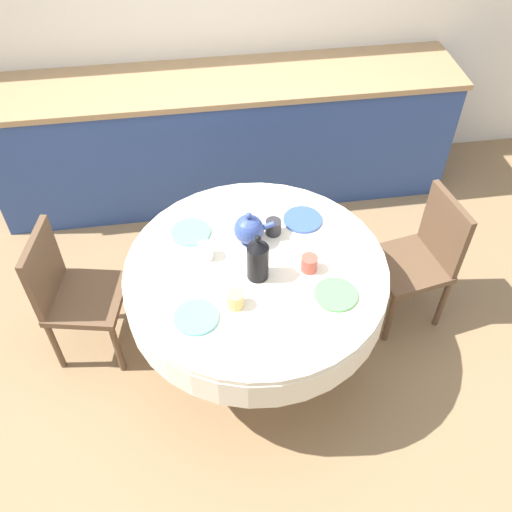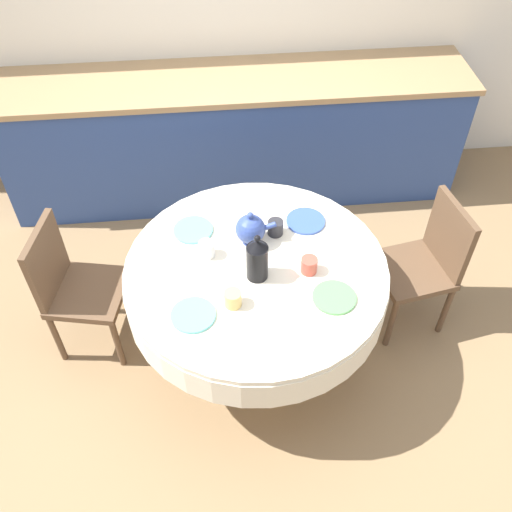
{
  "view_description": "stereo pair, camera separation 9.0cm",
  "coord_description": "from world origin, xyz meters",
  "px_view_note": "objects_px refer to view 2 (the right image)",
  "views": [
    {
      "loc": [
        -0.28,
        -1.93,
        2.86
      ],
      "look_at": [
        0.0,
        0.0,
        0.82
      ],
      "focal_mm": 40.0,
      "sensor_mm": 36.0,
      "label": 1
    },
    {
      "loc": [
        -0.19,
        -1.94,
        2.86
      ],
      "look_at": [
        0.0,
        0.0,
        0.82
      ],
      "focal_mm": 40.0,
      "sensor_mm": 36.0,
      "label": 2
    }
  ],
  "objects_px": {
    "coffee_carafe": "(256,259)",
    "teapot": "(251,229)",
    "chair_right": "(73,284)",
    "chair_left": "(426,260)"
  },
  "relations": [
    {
      "from": "coffee_carafe",
      "to": "teapot",
      "type": "height_order",
      "value": "coffee_carafe"
    },
    {
      "from": "chair_left",
      "to": "chair_right",
      "type": "relative_size",
      "value": 1.0
    },
    {
      "from": "chair_right",
      "to": "coffee_carafe",
      "type": "height_order",
      "value": "coffee_carafe"
    },
    {
      "from": "coffee_carafe",
      "to": "teapot",
      "type": "bearing_deg",
      "value": 91.22
    },
    {
      "from": "coffee_carafe",
      "to": "teapot",
      "type": "relative_size",
      "value": 1.28
    },
    {
      "from": "chair_right",
      "to": "teapot",
      "type": "relative_size",
      "value": 3.98
    },
    {
      "from": "chair_left",
      "to": "chair_right",
      "type": "bearing_deg",
      "value": 78.74
    },
    {
      "from": "chair_left",
      "to": "coffee_carafe",
      "type": "distance_m",
      "value": 1.1
    },
    {
      "from": "chair_left",
      "to": "teapot",
      "type": "relative_size",
      "value": 3.98
    },
    {
      "from": "chair_right",
      "to": "coffee_carafe",
      "type": "bearing_deg",
      "value": 86.7
    }
  ]
}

